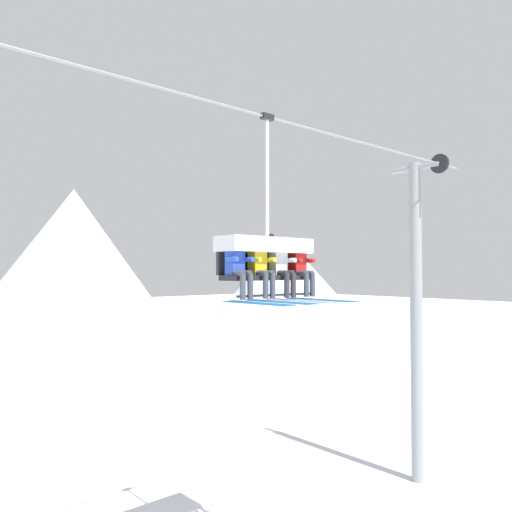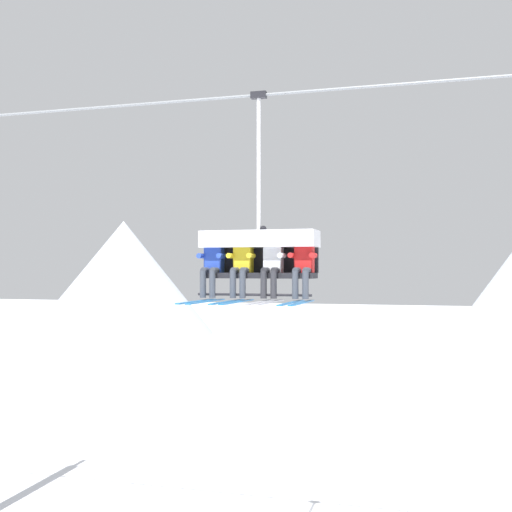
% 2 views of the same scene
% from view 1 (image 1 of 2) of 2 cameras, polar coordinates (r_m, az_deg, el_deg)
% --- Properties ---
extents(mountain_peak_central, '(22.76, 22.76, 16.11)m').
position_cam_1_polar(mountain_peak_central, '(63.69, -20.18, 0.02)').
color(mountain_peak_central, silver).
rests_on(mountain_peak_central, ground_plane).
extents(mountain_peak_east, '(19.12, 19.12, 10.74)m').
position_cam_1_polar(mountain_peak_east, '(64.85, 3.32, -2.49)').
color(mountain_peak_east, silver).
rests_on(mountain_peak_east, ground_plane).
extents(lift_tower_far, '(0.36, 1.88, 9.55)m').
position_cam_1_polar(lift_tower_far, '(15.64, 17.89, -6.18)').
color(lift_tower_far, gray).
rests_on(lift_tower_far, ground_plane).
extents(lift_cable, '(16.49, 0.05, 0.05)m').
position_cam_1_polar(lift_cable, '(10.03, -1.29, 16.25)').
color(lift_cable, gray).
extents(chairlift_chair, '(2.09, 0.74, 3.64)m').
position_cam_1_polar(chairlift_chair, '(9.98, 1.02, 0.60)').
color(chairlift_chair, '#232328').
extents(skier_blue, '(0.46, 1.70, 1.23)m').
position_cam_1_polar(skier_blue, '(9.27, -1.92, -1.22)').
color(skier_blue, '#2847B7').
extents(skier_yellow, '(0.46, 1.70, 1.23)m').
position_cam_1_polar(skier_yellow, '(9.62, 0.66, -1.24)').
color(skier_yellow, yellow).
extents(skier_white, '(0.48, 1.70, 1.34)m').
position_cam_1_polar(skier_white, '(10.00, 3.01, -1.14)').
color(skier_white, silver).
extents(skier_red, '(0.46, 1.70, 1.23)m').
position_cam_1_polar(skier_red, '(10.39, 5.27, -1.27)').
color(skier_red, red).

